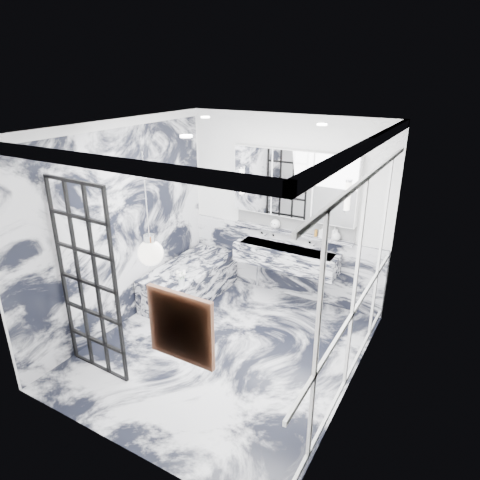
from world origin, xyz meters
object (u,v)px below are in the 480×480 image
Objects in this scene: crittall_door at (88,283)px; mirror_cabinet at (294,184)px; bathtub at (190,281)px; trough_sink at (286,257)px.

mirror_cabinet is at bearing 67.62° from crittall_door.
mirror_cabinet is 1.15× the size of bathtub.
trough_sink is 1.10m from mirror_cabinet.
mirror_cabinet is at bearing 32.06° from bathtub.
mirror_cabinet reaches higher than bathtub.
crittall_door is 1.40× the size of bathtub.
crittall_door is 2.93m from trough_sink.
crittall_door is 2.15m from bathtub.
mirror_cabinet is (-0.00, 0.17, 1.09)m from trough_sink.
trough_sink is at bearing 26.48° from bathtub.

